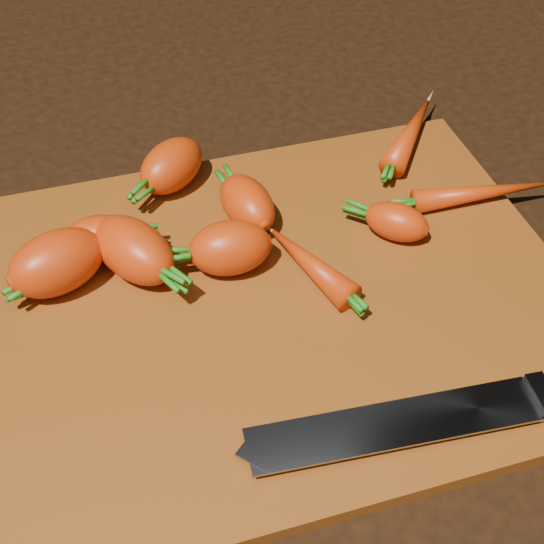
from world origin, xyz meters
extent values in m
cube|color=black|center=(0.00, 0.00, -0.01)|extent=(2.00, 2.00, 0.01)
cube|color=#823C0C|center=(0.00, 0.00, 0.01)|extent=(0.50, 0.40, 0.01)
ellipsoid|color=red|center=(-0.17, 0.06, 0.04)|extent=(0.10, 0.08, 0.05)
ellipsoid|color=red|center=(-0.03, 0.04, 0.04)|extent=(0.07, 0.05, 0.05)
ellipsoid|color=red|center=(-0.11, 0.06, 0.04)|extent=(0.09, 0.10, 0.05)
ellipsoid|color=red|center=(0.00, 0.10, 0.03)|extent=(0.06, 0.08, 0.04)
ellipsoid|color=red|center=(-0.05, 0.17, 0.04)|extent=(0.09, 0.08, 0.05)
ellipsoid|color=red|center=(-0.13, 0.09, 0.03)|extent=(0.06, 0.05, 0.04)
ellipsoid|color=red|center=(0.12, 0.04, 0.03)|extent=(0.07, 0.06, 0.03)
ellipsoid|color=red|center=(0.20, 0.17, 0.03)|extent=(0.10, 0.11, 0.03)
ellipsoid|color=red|center=(0.22, 0.06, 0.02)|extent=(0.13, 0.03, 0.02)
ellipsoid|color=red|center=(0.04, 0.02, 0.03)|extent=(0.06, 0.11, 0.03)
ellipsoid|color=red|center=(-0.16, 0.06, 0.03)|extent=(0.07, 0.06, 0.04)
cube|color=gray|center=(-0.06, -0.14, 0.02)|extent=(0.21, 0.05, 0.00)
cube|color=gray|center=(0.05, -0.15, 0.02)|extent=(0.02, 0.03, 0.02)
cube|color=black|center=(0.11, -0.16, 0.02)|extent=(0.12, 0.03, 0.02)
cylinder|color=#B2B2B7|center=(0.10, -0.16, 0.03)|extent=(0.01, 0.01, 0.00)
camera|label=1|loc=(-0.13, -0.42, 0.47)|focal=50.00mm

